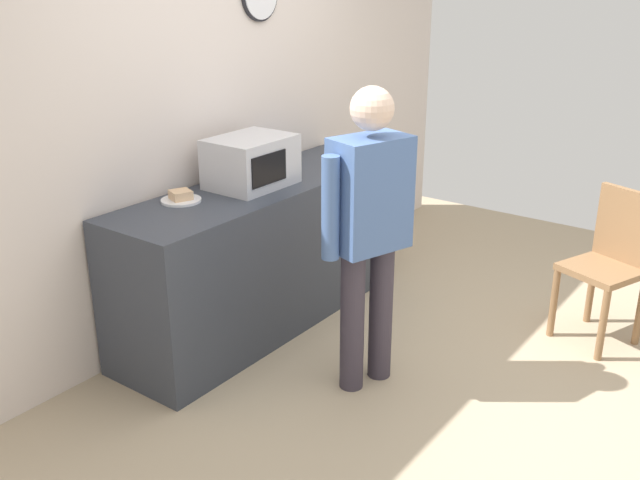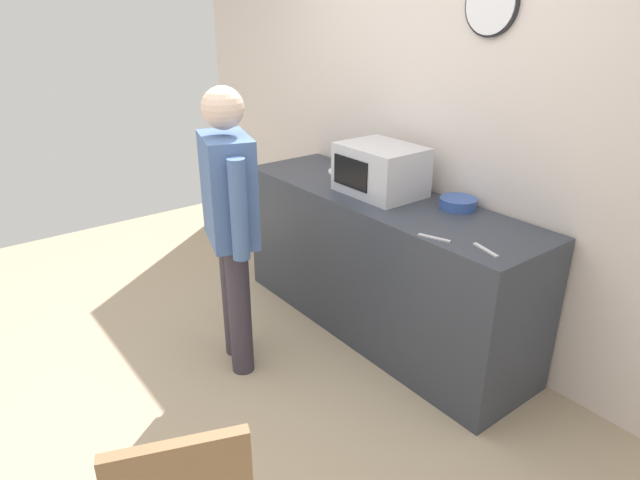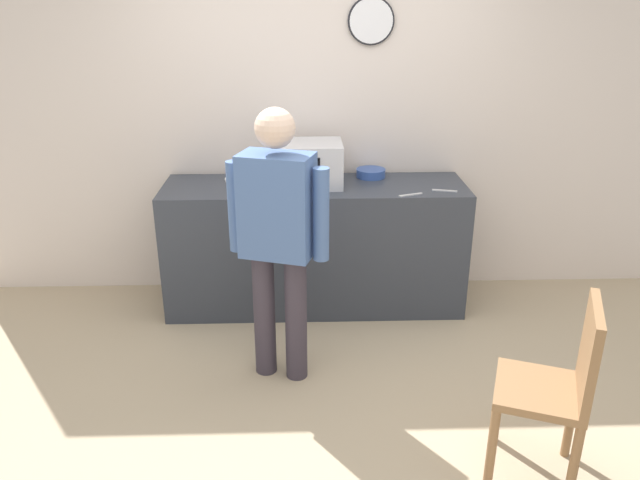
# 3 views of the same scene
# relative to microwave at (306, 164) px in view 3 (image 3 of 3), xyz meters

# --- Properties ---
(ground_plane) EXTENTS (6.00, 6.00, 0.00)m
(ground_plane) POSITION_rel_microwave_xyz_m (0.07, -1.25, -1.08)
(ground_plane) COLOR tan
(back_wall) EXTENTS (5.40, 0.13, 2.60)m
(back_wall) POSITION_rel_microwave_xyz_m (0.07, 0.35, 0.23)
(back_wall) COLOR silver
(back_wall) RESTS_ON ground_plane
(kitchen_counter) EXTENTS (2.14, 0.62, 0.93)m
(kitchen_counter) POSITION_rel_microwave_xyz_m (0.06, -0.03, -0.61)
(kitchen_counter) COLOR #333842
(kitchen_counter) RESTS_ON ground_plane
(microwave) EXTENTS (0.50, 0.39, 0.30)m
(microwave) POSITION_rel_microwave_xyz_m (0.00, 0.00, 0.00)
(microwave) COLOR silver
(microwave) RESTS_ON kitchen_counter
(sandwich_plate) EXTENTS (0.23, 0.23, 0.07)m
(sandwich_plate) POSITION_rel_microwave_xyz_m (-0.48, 0.11, -0.13)
(sandwich_plate) COLOR white
(sandwich_plate) RESTS_ON kitchen_counter
(salad_bowl) EXTENTS (0.21, 0.21, 0.06)m
(salad_bowl) POSITION_rel_microwave_xyz_m (0.48, 0.17, -0.12)
(salad_bowl) COLOR #33519E
(salad_bowl) RESTS_ON kitchen_counter
(fork_utensil) EXTENTS (0.17, 0.06, 0.01)m
(fork_utensil) POSITION_rel_microwave_xyz_m (0.95, -0.19, -0.15)
(fork_utensil) COLOR silver
(fork_utensil) RESTS_ON kitchen_counter
(spoon_utensil) EXTENTS (0.17, 0.08, 0.01)m
(spoon_utensil) POSITION_rel_microwave_xyz_m (0.70, -0.28, -0.15)
(spoon_utensil) COLOR silver
(spoon_utensil) RESTS_ON kitchen_counter
(person_standing) EXTENTS (0.57, 0.35, 1.64)m
(person_standing) POSITION_rel_microwave_xyz_m (-0.17, -0.96, -0.12)
(person_standing) COLOR #37303C
(person_standing) RESTS_ON ground_plane
(wooden_chair) EXTENTS (0.52, 0.52, 0.94)m
(wooden_chair) POSITION_rel_microwave_xyz_m (1.13, -1.86, -0.55)
(wooden_chair) COLOR olive
(wooden_chair) RESTS_ON ground_plane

